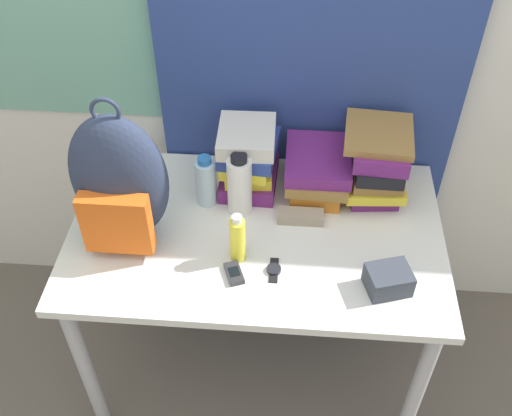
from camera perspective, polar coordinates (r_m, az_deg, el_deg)
The scene contains 14 objects.
wall_back at distance 2.02m, azimuth 0.90°, elevation 16.95°, with size 6.00×0.06×2.50m.
curtain_blue at distance 1.97m, azimuth 5.50°, elevation 15.99°, with size 1.03×0.04×2.50m.
desk at distance 2.01m, azimuth -0.00°, elevation -4.07°, with size 1.21×0.74×0.77m.
backpack at distance 1.82m, azimuth -12.90°, elevation 2.31°, with size 0.29×0.20×0.51m.
book_stack_left at distance 2.03m, azimuth -0.73°, elevation 4.79°, with size 0.20×0.25×0.24m.
book_stack_center at distance 2.05m, azimuth 5.86°, elevation 3.62°, with size 0.22×0.28×0.15m.
book_stack_right at distance 2.03m, azimuth 11.38°, elevation 4.28°, with size 0.23×0.27×0.25m.
water_bottle at distance 1.98m, azimuth -4.78°, elevation 2.53°, with size 0.07×0.07×0.19m.
sports_bottle at distance 1.93m, azimuth -1.58°, elevation 2.19°, with size 0.08×0.08×0.23m.
sunscreen_bottle at distance 1.80m, azimuth -1.77°, elevation -2.97°, with size 0.05×0.05×0.18m.
cell_phone at distance 1.81m, azimuth -2.10°, elevation -6.24°, with size 0.07×0.10×0.02m.
sunglasses_case at distance 1.96m, azimuth 4.27°, elevation -0.80°, with size 0.15×0.06×0.04m.
camera_pouch at distance 1.80m, azimuth 12.49°, elevation -6.69°, with size 0.15×0.13×0.07m.
wristwatch at distance 1.82m, azimuth 1.71°, elevation -5.89°, with size 0.04×0.10×0.01m.
Camera 1 is at (0.10, -0.97, 2.17)m, focal length 42.00 mm.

